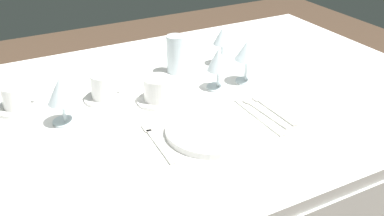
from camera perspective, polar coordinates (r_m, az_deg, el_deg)
dining_table at (r=1.43m, az=-2.94°, el=-2.24°), size 1.80×1.11×0.74m
dinner_plate at (r=1.23m, az=2.63°, el=-2.81°), size 0.26×0.26×0.02m
fork_outer at (r=1.20m, az=-4.48°, el=-4.15°), size 0.03×0.20×0.00m
dinner_knife at (r=1.32m, az=8.37°, el=-1.17°), size 0.02×0.23×0.00m
spoon_soup at (r=1.36m, az=8.38°, el=-0.14°), size 0.03×0.21×0.01m
spoon_dessert at (r=1.38m, az=9.44°, el=0.20°), size 0.03×0.20×0.01m
saucer_left at (r=1.43m, az=-10.80°, el=1.19°), size 0.13×0.13×0.01m
coffee_cup_left at (r=1.41m, az=-10.88°, el=2.73°), size 0.10×0.08×0.07m
saucer_right at (r=1.39m, az=-4.22°, el=0.96°), size 0.13×0.13×0.01m
coffee_cup_right at (r=1.38m, az=-4.21°, el=2.45°), size 0.11×0.09×0.07m
saucer_far at (r=1.44m, az=-20.89°, el=0.04°), size 0.12×0.12×0.01m
coffee_cup_far at (r=1.43m, az=-21.08°, el=1.39°), size 0.10×0.08×0.07m
wine_glass_centre at (r=1.63m, az=3.81°, el=8.67°), size 0.07×0.07×0.14m
wine_glass_left at (r=1.44m, az=3.27°, el=5.79°), size 0.07×0.07×0.14m
wine_glass_right at (r=1.29m, az=-16.03°, el=1.87°), size 0.08×0.08×0.14m
wine_glass_far at (r=1.49m, az=6.85°, el=6.92°), size 0.08×0.08×0.14m
drink_tumbler at (r=1.57m, az=-2.05°, el=6.39°), size 0.06×0.06×0.13m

